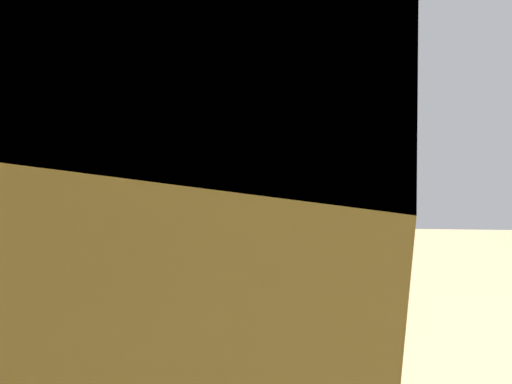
{
  "coord_description": "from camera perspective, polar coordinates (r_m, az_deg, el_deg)",
  "views": [
    {
      "loc": [
        -1.64,
        1.34,
        1.71
      ],
      "look_at": [
        -0.1,
        1.39,
        1.29
      ],
      "focal_mm": 33.0,
      "sensor_mm": 36.0,
      "label": 1
    }
  ],
  "objects": [
    {
      "name": "wall_back",
      "position": [
        1.73,
        -10.18,
        1.48
      ],
      "size": [
        4.11,
        0.12,
        2.62
      ],
      "primitive_type": "cube",
      "color": "beige",
      "rests_on": "ground_plane"
    },
    {
      "name": "upper_cabinets",
      "position": [
        1.29,
        -4.34,
        20.51
      ],
      "size": [
        2.37,
        0.33,
        0.68
      ],
      "color": "tan"
    },
    {
      "name": "oven_range",
      "position": [
        3.43,
        1.99,
        -6.24
      ],
      "size": [
        0.58,
        0.64,
        1.06
      ],
      "color": "black",
      "rests_on": "ground_plane"
    },
    {
      "name": "microwave",
      "position": [
        2.53,
        1.83,
        -0.26
      ],
      "size": [
        0.52,
        0.34,
        0.31
      ],
      "color": "white",
      "rests_on": "counter_run"
    },
    {
      "name": "bowl",
      "position": [
        2.1,
        5.56,
        -7.2
      ],
      "size": [
        0.15,
        0.15,
        0.05
      ],
      "color": "silver",
      "rests_on": "counter_run"
    }
  ]
}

